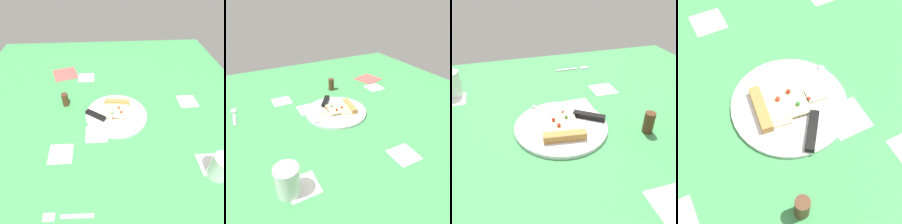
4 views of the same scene
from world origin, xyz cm
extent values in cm
cube|color=#3D8C4C|center=(0.00, 0.00, -1.50)|extent=(144.79, 144.79, 3.00)
cube|color=white|center=(39.80, -0.93, -0.10)|extent=(9.00, 9.00, 0.20)
cube|color=white|center=(-5.51, -19.69, -0.10)|extent=(9.00, 9.00, 0.20)
cylinder|color=silver|center=(3.60, -9.07, 0.54)|extent=(27.86, 27.86, 1.07)
cube|color=beige|center=(4.12, -5.10, 1.57)|extent=(11.68, 7.36, 1.00)
cube|color=beige|center=(3.41, -10.56, 1.57)|extent=(7.86, 6.48, 1.00)
cube|color=beige|center=(2.77, -15.51, 1.57)|extent=(4.24, 5.62, 1.00)
cube|color=#EDD88C|center=(3.73, -8.08, 2.22)|extent=(10.41, 11.10, 0.30)
cube|color=#B27A3D|center=(4.50, -2.13, 2.17)|extent=(12.23, 4.12, 2.20)
sphere|color=red|center=(4.91, -6.72, 2.95)|extent=(1.15, 1.15, 1.15)
sphere|color=red|center=(1.83, -13.38, 2.82)|extent=(0.89, 0.89, 0.89)
sphere|color=#2D7A38|center=(1.62, -10.32, 2.87)|extent=(1.00, 1.00, 1.00)
sphere|color=#B21E14|center=(5.72, -9.85, 2.91)|extent=(1.07, 1.07, 1.07)
cube|color=silver|center=(4.06, -17.07, 1.22)|extent=(10.95, 8.57, 0.30)
cone|color=silver|center=(8.95, -20.54, 1.22)|extent=(2.79, 2.79, 2.00)
cube|color=black|center=(-5.73, -10.13, 1.87)|extent=(9.43, 7.58, 1.60)
cylinder|color=#4C2D19|center=(-20.19, 0.42, 3.24)|extent=(3.06, 3.06, 6.48)
camera|label=1|loc=(-2.19, -73.52, 62.87)|focal=31.44mm
camera|label=2|loc=(76.73, -45.94, 49.63)|focal=32.96mm
camera|label=3|loc=(19.88, 48.22, 43.50)|focal=39.06mm
camera|label=4|loc=(-35.25, 10.10, 65.84)|focal=52.58mm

